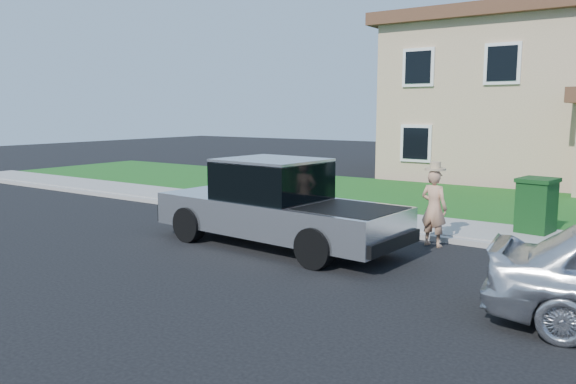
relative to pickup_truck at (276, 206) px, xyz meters
name	(u,v)px	position (x,y,z in m)	size (l,w,h in m)	color
ground	(284,254)	(0.53, -0.47, -0.88)	(80.00, 80.00, 0.00)	black
curb	(389,232)	(1.53, 2.43, -0.82)	(40.00, 0.20, 0.12)	gray
sidewalk	(407,224)	(1.53, 3.53, -0.80)	(40.00, 2.00, 0.15)	gray
lawn	(463,201)	(1.53, 8.03, -0.83)	(40.00, 7.00, 0.10)	#154B16
house	(532,104)	(1.84, 15.91, 2.29)	(14.00, 11.30, 6.85)	tan
pickup_truck	(276,206)	(0.00, 0.00, 0.00)	(5.86, 2.43, 1.88)	black
woman	(434,207)	(2.79, 1.92, -0.01)	(0.67, 0.51, 1.83)	tan
trash_bin	(537,205)	(4.44, 3.98, -0.10)	(0.88, 0.98, 1.24)	#0F3813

